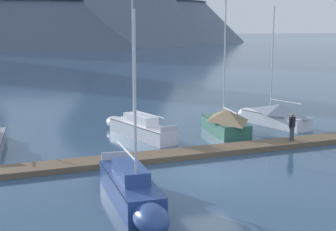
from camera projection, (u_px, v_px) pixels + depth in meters
The scene contains 7 objects.
ground_plane at pixel (212, 176), 24.71m from camera, with size 700.00×700.00×0.00m, color #2D4C6B.
dock at pixel (181, 154), 28.37m from camera, with size 24.82×2.43×0.30m.
sailboat_second_berth at pixel (133, 191), 20.52m from camera, with size 1.91×7.50×7.84m.
sailboat_mid_dock_port at pixel (137, 127), 33.59m from camera, with size 3.07×7.67×8.82m.
sailboat_mid_dock_starboard at pixel (224, 121), 34.64m from camera, with size 2.72×6.60×9.32m.
sailboat_far_berth at pixel (274, 115), 37.05m from camera, with size 3.00×6.66×8.58m.
person_on_dock at pixel (292, 125), 30.85m from camera, with size 0.55×0.36×1.69m.
Camera 1 is at (-10.44, -21.50, 7.26)m, focal length 54.42 mm.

